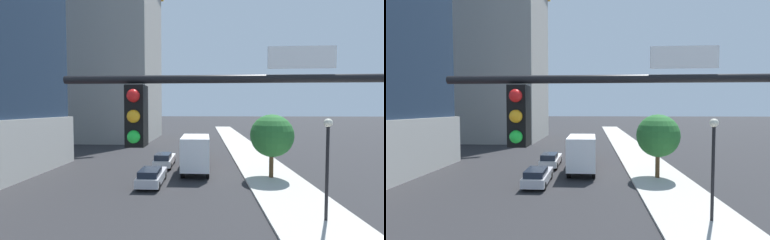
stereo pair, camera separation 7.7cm
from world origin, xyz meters
TOP-DOWN VIEW (x-y plane):
  - sidewalk at (8.31, 20.00)m, footprint 4.87×120.00m
  - construction_building at (-15.05, 46.37)m, footprint 22.57×16.48m
  - traffic_light_pole at (4.22, 2.76)m, footprint 6.29×0.48m
  - street_lamp at (8.84, 11.55)m, footprint 0.44×0.44m
  - street_tree at (8.16, 19.63)m, footprint 3.59×3.59m
  - car_white at (-1.65, 23.59)m, footprint 1.73×4.57m
  - car_silver at (-1.65, 17.48)m, footprint 1.73×4.22m
  - car_gold at (1.67, 28.81)m, footprint 1.86×4.01m
  - box_truck at (1.67, 21.50)m, footprint 2.45×6.58m

SIDE VIEW (x-z plane):
  - sidewalk at x=8.31m, z-range 0.00..0.15m
  - car_silver at x=-1.65m, z-range 0.00..1.40m
  - car_gold at x=1.67m, z-range 0.01..1.43m
  - car_white at x=-1.65m, z-range 0.00..1.50m
  - box_truck at x=1.67m, z-range 0.18..3.66m
  - street_lamp at x=8.84m, z-range 1.01..6.33m
  - street_tree at x=8.16m, z-range 1.02..6.37m
  - traffic_light_pole at x=4.22m, z-range 1.46..8.35m
  - construction_building at x=-15.05m, z-range -3.33..39.32m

